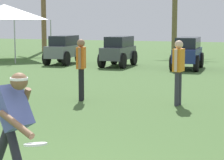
{
  "coord_description": "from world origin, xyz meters",
  "views": [
    {
      "loc": [
        2.85,
        -3.83,
        2.0
      ],
      "look_at": [
        -0.08,
        3.8,
        0.9
      ],
      "focal_mm": 70.0,
      "sensor_mm": 36.0,
      "label": 1
    }
  ],
  "objects_px": {
    "event_tent": "(4,12)",
    "parked_car_slot_b": "(119,50)",
    "frisbee_thrower": "(13,121)",
    "parked_car_slot_c": "(188,52)",
    "parked_car_slot_a": "(64,49)",
    "teammate_near_sideline": "(81,64)",
    "frisbee_in_flight": "(35,144)",
    "teammate_midfield": "(178,66)"
  },
  "relations": [
    {
      "from": "event_tent",
      "to": "parked_car_slot_b",
      "type": "bearing_deg",
      "value": -10.5
    },
    {
      "from": "frisbee_thrower",
      "to": "parked_car_slot_c",
      "type": "distance_m",
      "value": 13.91
    },
    {
      "from": "frisbee_thrower",
      "to": "parked_car_slot_b",
      "type": "xyz_separation_m",
      "value": [
        -3.74,
        13.97,
        -0.07
      ]
    },
    {
      "from": "event_tent",
      "to": "parked_car_slot_a",
      "type": "bearing_deg",
      "value": -16.05
    },
    {
      "from": "frisbee_thrower",
      "to": "parked_car_slot_b",
      "type": "height_order",
      "value": "frisbee_thrower"
    },
    {
      "from": "frisbee_thrower",
      "to": "parked_car_slot_c",
      "type": "bearing_deg",
      "value": 92.49
    },
    {
      "from": "teammate_near_sideline",
      "to": "parked_car_slot_c",
      "type": "relative_size",
      "value": 0.64
    },
    {
      "from": "frisbee_in_flight",
      "to": "teammate_near_sideline",
      "type": "distance_m",
      "value": 6.31
    },
    {
      "from": "teammate_near_sideline",
      "to": "parked_car_slot_b",
      "type": "distance_m",
      "value": 8.71
    },
    {
      "from": "teammate_near_sideline",
      "to": "teammate_midfield",
      "type": "bearing_deg",
      "value": 5.05
    },
    {
      "from": "parked_car_slot_a",
      "to": "parked_car_slot_b",
      "type": "bearing_deg",
      "value": -2.17
    },
    {
      "from": "teammate_midfield",
      "to": "parked_car_slot_a",
      "type": "distance_m",
      "value": 11.13
    },
    {
      "from": "frisbee_thrower",
      "to": "frisbee_in_flight",
      "type": "xyz_separation_m",
      "value": [
        0.55,
        -0.39,
        -0.14
      ]
    },
    {
      "from": "parked_car_slot_a",
      "to": "event_tent",
      "type": "distance_m",
      "value": 4.6
    },
    {
      "from": "frisbee_in_flight",
      "to": "parked_car_slot_c",
      "type": "relative_size",
      "value": 0.15
    },
    {
      "from": "teammate_midfield",
      "to": "parked_car_slot_b",
      "type": "relative_size",
      "value": 0.64
    },
    {
      "from": "teammate_near_sideline",
      "to": "parked_car_slot_a",
      "type": "xyz_separation_m",
      "value": [
        -4.92,
        8.56,
        -0.22
      ]
    },
    {
      "from": "frisbee_in_flight",
      "to": "parked_car_slot_c",
      "type": "xyz_separation_m",
      "value": [
        -1.15,
        14.29,
        0.07
      ]
    },
    {
      "from": "parked_car_slot_a",
      "to": "parked_car_slot_b",
      "type": "distance_m",
      "value": 2.83
    },
    {
      "from": "parked_car_slot_c",
      "to": "event_tent",
      "type": "height_order",
      "value": "event_tent"
    },
    {
      "from": "parked_car_slot_a",
      "to": "parked_car_slot_c",
      "type": "distance_m",
      "value": 5.97
    },
    {
      "from": "frisbee_in_flight",
      "to": "teammate_near_sideline",
      "type": "height_order",
      "value": "teammate_near_sideline"
    },
    {
      "from": "parked_car_slot_a",
      "to": "parked_car_slot_c",
      "type": "xyz_separation_m",
      "value": [
        5.97,
        -0.18,
        0.0
      ]
    },
    {
      "from": "frisbee_thrower",
      "to": "parked_car_slot_a",
      "type": "relative_size",
      "value": 0.56
    },
    {
      "from": "frisbee_in_flight",
      "to": "event_tent",
      "type": "bearing_deg",
      "value": 125.61
    },
    {
      "from": "teammate_midfield",
      "to": "parked_car_slot_a",
      "type": "xyz_separation_m",
      "value": [
        -7.37,
        8.34,
        -0.22
      ]
    },
    {
      "from": "frisbee_in_flight",
      "to": "parked_car_slot_a",
      "type": "distance_m",
      "value": 16.13
    },
    {
      "from": "frisbee_in_flight",
      "to": "parked_car_slot_b",
      "type": "distance_m",
      "value": 14.99
    },
    {
      "from": "teammate_near_sideline",
      "to": "teammate_midfield",
      "type": "distance_m",
      "value": 2.46
    },
    {
      "from": "frisbee_in_flight",
      "to": "teammate_midfield",
      "type": "xyz_separation_m",
      "value": [
        0.25,
        6.13,
        0.29
      ]
    },
    {
      "from": "teammate_near_sideline",
      "to": "parked_car_slot_a",
      "type": "height_order",
      "value": "teammate_near_sideline"
    },
    {
      "from": "frisbee_thrower",
      "to": "parked_car_slot_b",
      "type": "bearing_deg",
      "value": 105.0
    },
    {
      "from": "parked_car_slot_a",
      "to": "event_tent",
      "type": "relative_size",
      "value": 0.66
    },
    {
      "from": "parked_car_slot_a",
      "to": "teammate_near_sideline",
      "type": "bearing_deg",
      "value": -60.1
    },
    {
      "from": "frisbee_thrower",
      "to": "parked_car_slot_a",
      "type": "xyz_separation_m",
      "value": [
        -6.58,
        14.08,
        -0.07
      ]
    },
    {
      "from": "parked_car_slot_b",
      "to": "parked_car_slot_c",
      "type": "height_order",
      "value": "same"
    },
    {
      "from": "frisbee_thrower",
      "to": "parked_car_slot_c",
      "type": "height_order",
      "value": "frisbee_thrower"
    },
    {
      "from": "frisbee_thrower",
      "to": "frisbee_in_flight",
      "type": "distance_m",
      "value": 0.69
    },
    {
      "from": "frisbee_thrower",
      "to": "parked_car_slot_a",
      "type": "distance_m",
      "value": 15.54
    },
    {
      "from": "event_tent",
      "to": "parked_car_slot_c",
      "type": "bearing_deg",
      "value": -7.67
    },
    {
      "from": "frisbee_in_flight",
      "to": "teammate_near_sideline",
      "type": "relative_size",
      "value": 0.24
    },
    {
      "from": "frisbee_thrower",
      "to": "event_tent",
      "type": "distance_m",
      "value": 18.68
    }
  ]
}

